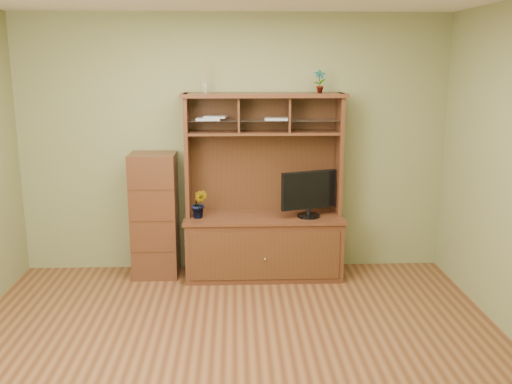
{
  "coord_description": "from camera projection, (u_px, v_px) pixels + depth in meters",
  "views": [
    {
      "loc": [
        0.01,
        -3.98,
        2.21
      ],
      "look_at": [
        0.21,
        1.2,
        1.02
      ],
      "focal_mm": 40.0,
      "sensor_mm": 36.0,
      "label": 1
    }
  ],
  "objects": [
    {
      "name": "monitor",
      "position": [
        309.0,
        193.0,
        5.8
      ],
      "size": [
        0.58,
        0.25,
        0.48
      ],
      "rotation": [
        0.0,
        0.0,
        0.34
      ],
      "color": "black",
      "rests_on": "media_hutch"
    },
    {
      "name": "orchid_plant",
      "position": [
        199.0,
        204.0,
        5.78
      ],
      "size": [
        0.19,
        0.16,
        0.3
      ],
      "primitive_type": "imported",
      "rotation": [
        0.0,
        0.0,
        -0.2
      ],
      "color": "#26511B",
      "rests_on": "media_hutch"
    },
    {
      "name": "reed_diffuser",
      "position": [
        203.0,
        82.0,
        5.67
      ],
      "size": [
        0.06,
        0.06,
        0.29
      ],
      "color": "silver",
      "rests_on": "media_hutch"
    },
    {
      "name": "media_hutch",
      "position": [
        264.0,
        227.0,
        5.95
      ],
      "size": [
        1.66,
        0.61,
        1.9
      ],
      "color": "#432313",
      "rests_on": "room"
    },
    {
      "name": "magazines",
      "position": [
        233.0,
        118.0,
        5.76
      ],
      "size": [
        0.94,
        0.21,
        0.04
      ],
      "color": "silver",
      "rests_on": "media_hutch"
    },
    {
      "name": "room",
      "position": [
        233.0,
        185.0,
        4.07
      ],
      "size": [
        4.54,
        4.04,
        2.74
      ],
      "color": "#532D17",
      "rests_on": "ground"
    },
    {
      "name": "side_cabinet",
      "position": [
        155.0,
        215.0,
        5.92
      ],
      "size": [
        0.46,
        0.42,
        1.3
      ],
      "color": "#432313",
      "rests_on": "room"
    },
    {
      "name": "top_plant",
      "position": [
        320.0,
        81.0,
        5.71
      ],
      "size": [
        0.13,
        0.09,
        0.23
      ],
      "primitive_type": "imported",
      "rotation": [
        0.0,
        0.0,
        0.04
      ],
      "color": "#266222",
      "rests_on": "media_hutch"
    }
  ]
}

